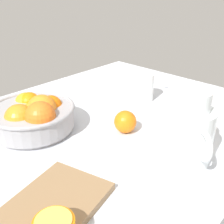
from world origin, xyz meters
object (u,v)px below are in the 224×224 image
fruit_bowl (33,115)px  loose_orange_2 (187,121)px  juice_pitcher (190,136)px  second_glass (144,89)px  cutting_board (44,214)px  loose_orange_3 (125,122)px  spoon (156,84)px

fruit_bowl → loose_orange_2: 46.20cm
fruit_bowl → juice_pitcher: size_ratio=1.31×
second_glass → cutting_board: (-59.45, -21.28, -3.61)cm
cutting_board → loose_orange_3: size_ratio=4.11×
second_glass → spoon: second_glass is taller
fruit_bowl → spoon: size_ratio=1.48×
fruit_bowl → second_glass: fruit_bowl is taller
cutting_board → loose_orange_2: bearing=-3.8°
second_glass → spoon: bearing=19.7°
second_glass → loose_orange_2: 26.70cm
second_glass → loose_orange_2: second_glass is taller
juice_pitcher → second_glass: size_ratio=1.90×
loose_orange_3 → spoon: loose_orange_3 is taller
juice_pitcher → cutting_board: bearing=163.5°
loose_orange_3 → spoon: (39.90, 16.82, -2.97)cm
cutting_board → loose_orange_2: 49.02cm
fruit_bowl → juice_pitcher: 45.51cm
fruit_bowl → loose_orange_3: size_ratio=3.81×
juice_pitcher → loose_orange_2: 15.35cm
fruit_bowl → second_glass: 42.63cm
fruit_bowl → loose_orange_2: fruit_bowl is taller
fruit_bowl → cutting_board: bearing=-120.0°
loose_orange_3 → spoon: bearing=22.9°
juice_pitcher → loose_orange_3: 21.50cm
fruit_bowl → spoon: fruit_bowl is taller
fruit_bowl → loose_orange_3: (18.41, -20.64, -1.77)cm
juice_pitcher → second_glass: 39.77cm
second_glass → cutting_board: 63.24cm
fruit_bowl → cutting_board: fruit_bowl is taller
cutting_board → loose_orange_3: loose_orange_3 is taller
juice_pitcher → second_glass: bearing=53.6°
spoon → juice_pitcher: bearing=-136.8°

